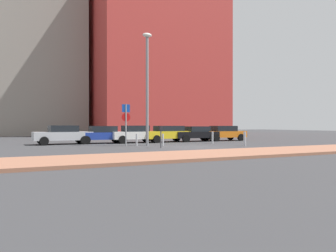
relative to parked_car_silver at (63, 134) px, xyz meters
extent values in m
plane|color=#38383A|center=(7.27, -7.08, -0.75)|extent=(120.00, 120.00, 0.00)
cube|color=#9E664C|center=(7.27, -12.64, -0.68)|extent=(40.00, 3.87, 0.14)
cube|color=#B7BABF|center=(-0.01, 0.00, -0.12)|extent=(4.36, 2.01, 0.63)
cube|color=black|center=(0.03, 0.00, 0.44)|extent=(2.13, 1.75, 0.49)
cylinder|color=black|center=(-1.42, -0.97, -0.43)|extent=(0.65, 0.25, 0.64)
cylinder|color=black|center=(-1.51, 0.83, -0.43)|extent=(0.65, 0.25, 0.64)
cylinder|color=black|center=(1.49, -0.83, -0.43)|extent=(0.65, 0.25, 0.64)
cylinder|color=black|center=(1.40, 0.97, -0.43)|extent=(0.65, 0.25, 0.64)
cube|color=#1E389E|center=(3.08, -0.03, -0.15)|extent=(4.30, 1.75, 0.57)
cube|color=black|center=(3.10, -0.03, 0.38)|extent=(2.06, 1.57, 0.51)
cylinder|color=black|center=(1.61, -0.83, -0.43)|extent=(0.64, 0.23, 0.64)
cylinder|color=black|center=(1.64, 0.83, -0.43)|extent=(0.64, 0.23, 0.64)
cylinder|color=black|center=(4.51, -0.89, -0.43)|extent=(0.64, 0.23, 0.64)
cylinder|color=black|center=(4.54, 0.77, -0.43)|extent=(0.64, 0.23, 0.64)
cube|color=white|center=(5.66, -0.38, -0.13)|extent=(4.11, 1.90, 0.61)
cube|color=black|center=(5.73, -0.38, 0.42)|extent=(1.99, 1.67, 0.50)
cylinder|color=black|center=(4.33, -1.30, -0.43)|extent=(0.65, 0.25, 0.64)
cylinder|color=black|center=(4.26, 0.43, -0.43)|extent=(0.65, 0.25, 0.64)
cylinder|color=black|center=(7.07, -1.19, -0.43)|extent=(0.65, 0.25, 0.64)
cylinder|color=black|center=(7.00, 0.54, -0.43)|extent=(0.65, 0.25, 0.64)
cube|color=gold|center=(8.55, -0.53, -0.12)|extent=(4.35, 2.07, 0.63)
cube|color=black|center=(8.75, -0.52, 0.42)|extent=(2.32, 1.80, 0.45)
cylinder|color=black|center=(7.16, -1.52, -0.43)|extent=(0.65, 0.26, 0.64)
cylinder|color=black|center=(7.05, 0.27, -0.43)|extent=(0.65, 0.26, 0.64)
cylinder|color=black|center=(10.04, -1.34, -0.43)|extent=(0.65, 0.26, 0.64)
cylinder|color=black|center=(9.93, 0.46, -0.43)|extent=(0.65, 0.26, 0.64)
cube|color=black|center=(11.45, -0.68, -0.16)|extent=(4.60, 1.66, 0.56)
cube|color=black|center=(11.49, -0.68, 0.36)|extent=(1.96, 1.52, 0.47)
cylinder|color=black|center=(9.88, -1.51, -0.43)|extent=(0.64, 0.22, 0.64)
cylinder|color=black|center=(9.89, 0.15, -0.43)|extent=(0.64, 0.22, 0.64)
cylinder|color=black|center=(13.01, -1.51, -0.43)|extent=(0.64, 0.22, 0.64)
cylinder|color=black|center=(13.01, 0.14, -0.43)|extent=(0.64, 0.22, 0.64)
cube|color=orange|center=(14.19, -0.69, -0.15)|extent=(4.51, 2.00, 0.57)
cube|color=black|center=(14.35, -0.70, 0.39)|extent=(2.19, 1.72, 0.50)
cylinder|color=black|center=(12.64, -1.47, -0.43)|extent=(0.65, 0.26, 0.64)
cylinder|color=black|center=(12.74, 0.27, -0.43)|extent=(0.65, 0.26, 0.64)
cylinder|color=black|center=(15.64, -1.65, -0.43)|extent=(0.65, 0.26, 0.64)
cylinder|color=black|center=(15.74, 0.09, -0.43)|extent=(0.65, 0.26, 0.64)
cylinder|color=gray|center=(3.69, -4.12, 0.72)|extent=(0.10, 0.10, 2.95)
cube|color=#1447B7|center=(3.69, -4.12, 1.89)|extent=(0.55, 0.13, 0.55)
cylinder|color=red|center=(3.69, -4.12, 1.27)|extent=(0.60, 0.13, 0.60)
cylinder|color=#4C4C51|center=(5.15, -6.81, -0.19)|extent=(0.08, 0.08, 1.12)
cube|color=black|center=(5.15, -6.81, 0.51)|extent=(0.18, 0.14, 0.28)
cylinder|color=gray|center=(5.24, -4.25, 3.13)|extent=(0.20, 0.20, 7.76)
ellipsoid|color=silver|center=(5.24, -4.25, 7.16)|extent=(0.70, 0.36, 0.30)
cylinder|color=#B7B7BC|center=(6.12, -5.03, -0.32)|extent=(0.12, 0.12, 0.86)
cylinder|color=#B7B7BC|center=(10.76, -4.31, -0.27)|extent=(0.15, 0.15, 0.96)
cylinder|color=#B7B7BC|center=(4.48, -4.13, -0.32)|extent=(0.13, 0.13, 0.86)
cylinder|color=#B7B7BC|center=(11.23, -7.66, -0.25)|extent=(0.18, 0.18, 1.01)
cube|color=#BF3833|center=(16.05, 19.77, 11.48)|extent=(18.56, 14.59, 24.47)
cube|color=gray|center=(0.34, 24.57, 11.02)|extent=(11.38, 10.47, 23.54)
camera|label=1|loc=(-3.42, -25.76, 0.75)|focal=34.60mm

